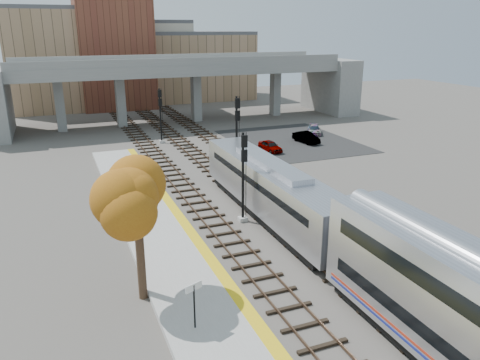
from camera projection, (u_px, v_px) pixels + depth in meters
name	position (u px, v px, depth m)	size (l,w,h in m)	color
ground	(304.00, 261.00, 28.12)	(160.00, 160.00, 0.00)	#47423D
platform	(188.00, 282.00, 25.48)	(4.50, 60.00, 0.35)	#9E9E99
yellow_strip	(221.00, 273.00, 26.10)	(0.70, 60.00, 0.01)	yellow
tracks	(241.00, 193.00, 39.44)	(10.70, 95.00, 0.25)	black
overpass	(182.00, 82.00, 67.70)	(54.00, 12.00, 9.50)	slate
buildings_far	(130.00, 59.00, 84.75)	(43.00, 21.00, 20.60)	#A27E5E
parking_lot	(291.00, 141.00, 57.76)	(14.00, 18.00, 0.04)	black
locomotive	(270.00, 188.00, 33.89)	(3.02, 19.05, 4.10)	#A8AAB2
signal_mast_near	(243.00, 180.00, 32.92)	(0.60, 0.64, 6.56)	#9E9E99
signal_mast_mid	(237.00, 135.00, 44.40)	(0.60, 0.64, 7.30)	#9E9E99
signal_mast_far	(161.00, 117.00, 55.75)	(0.60, 0.64, 6.55)	#9E9E99
station_sign	(194.00, 296.00, 20.86)	(0.85, 0.38, 2.27)	black
tree	(136.00, 194.00, 22.59)	(3.60, 3.60, 7.71)	#382619
car_a	(270.00, 146.00, 52.59)	(1.44, 3.57, 1.22)	#99999E
car_b	(306.00, 137.00, 56.52)	(1.39, 3.97, 1.31)	#99999E
car_c	(314.00, 130.00, 61.18)	(1.58, 3.88, 1.13)	#99999E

